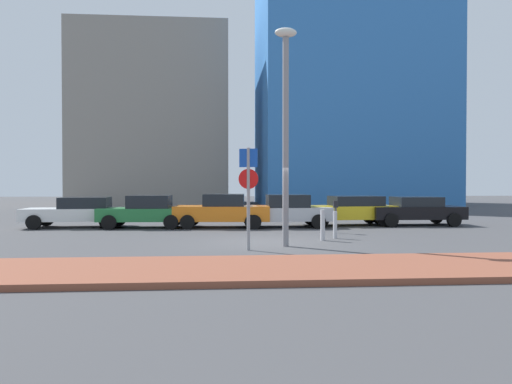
{
  "coord_description": "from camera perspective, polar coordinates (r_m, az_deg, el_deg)",
  "views": [
    {
      "loc": [
        -1.52,
        -15.36,
        1.98
      ],
      "look_at": [
        -0.07,
        3.8,
        1.65
      ],
      "focal_mm": 31.88,
      "sensor_mm": 36.0,
      "label": 1
    }
  ],
  "objects": [
    {
      "name": "parked_car_black",
      "position": [
        23.27,
        19.33,
        -2.17
      ],
      "size": [
        4.42,
        2.05,
        1.38
      ],
      "color": "black",
      "rests_on": "ground"
    },
    {
      "name": "building_colorful_midrise",
      "position": [
        47.78,
        11.12,
        16.43
      ],
      "size": [
        16.88,
        14.77,
        29.47
      ],
      "primitive_type": "cube",
      "color": "#3372BF",
      "rests_on": "ground"
    },
    {
      "name": "traffic_bollard_near",
      "position": [
        16.15,
        8.36,
        -4.13
      ],
      "size": [
        0.16,
        0.16,
        1.09
      ],
      "primitive_type": "cylinder",
      "color": "#B7B7BC",
      "rests_on": "ground"
    },
    {
      "name": "parked_car_green",
      "position": [
        21.29,
        -13.69,
        -2.35
      ],
      "size": [
        3.98,
        1.98,
        1.48
      ],
      "color": "#237238",
      "rests_on": "ground"
    },
    {
      "name": "street_lamp",
      "position": [
        14.63,
        3.74,
        9.25
      ],
      "size": [
        0.7,
        0.36,
        6.93
      ],
      "color": "gray",
      "rests_on": "ground"
    },
    {
      "name": "building_under_construction",
      "position": [
        48.53,
        -12.4,
        8.68
      ],
      "size": [
        14.67,
        12.53,
        17.02
      ],
      "primitive_type": "cube",
      "color": "gray",
      "rests_on": "ground"
    },
    {
      "name": "parked_car_silver",
      "position": [
        21.06,
        3.51,
        -2.35
      ],
      "size": [
        4.38,
        2.08,
        1.5
      ],
      "color": "#B7BABF",
      "rests_on": "ground"
    },
    {
      "name": "ground_plane",
      "position": [
        15.57,
        1.33,
        -6.33
      ],
      "size": [
        120.0,
        120.0,
        0.0
      ],
      "primitive_type": "plane",
      "color": "#424244"
    },
    {
      "name": "parked_car_white",
      "position": [
        22.44,
        -21.42,
        -2.3
      ],
      "size": [
        4.61,
        2.18,
        1.39
      ],
      "color": "white",
      "rests_on": "ground"
    },
    {
      "name": "parking_meter",
      "position": [
        18.69,
        9.96,
        -2.48
      ],
      "size": [
        0.18,
        0.14,
        1.32
      ],
      "color": "#4C4C51",
      "rests_on": "ground"
    },
    {
      "name": "parked_car_orange",
      "position": [
        20.87,
        -4.21,
        -2.34
      ],
      "size": [
        4.42,
        2.24,
        1.54
      ],
      "color": "orange",
      "rests_on": "ground"
    },
    {
      "name": "parked_car_yellow",
      "position": [
        22.36,
        11.59,
        -2.19
      ],
      "size": [
        4.59,
        2.25,
        1.41
      ],
      "color": "gold",
      "rests_on": "ground"
    },
    {
      "name": "parking_sign_post",
      "position": [
        13.57,
        -0.96,
        0.79
      ],
      "size": [
        0.59,
        0.18,
        3.07
      ],
      "color": "gray",
      "rests_on": "ground"
    },
    {
      "name": "traffic_bollard_mid",
      "position": [
        16.87,
        9.89,
        -4.08
      ],
      "size": [
        0.15,
        0.15,
        0.99
      ],
      "primitive_type": "cylinder",
      "color": "#B7B7BC",
      "rests_on": "ground"
    },
    {
      "name": "sidewalk_brick",
      "position": [
        10.43,
        4.2,
        -9.57
      ],
      "size": [
        40.0,
        3.12,
        0.14
      ],
      "primitive_type": "cube",
      "color": "brown",
      "rests_on": "ground"
    }
  ]
}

